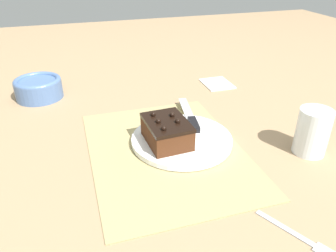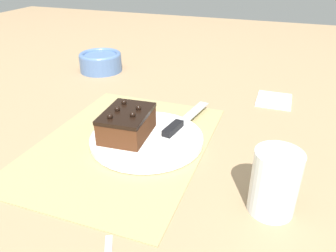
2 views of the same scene
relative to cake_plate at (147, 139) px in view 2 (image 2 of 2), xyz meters
The scene contains 8 objects.
ground_plane 0.05m from the cake_plate, 116.31° to the left, with size 3.00×3.00×0.00m, color #9E7F5B.
placemat_woven 0.05m from the cake_plate, 116.31° to the left, with size 0.46×0.34×0.00m, color tan.
cake_plate is the anchor object (origin of this frame).
chocolate_cake 0.05m from the cake_plate, 102.07° to the left, with size 0.13×0.10×0.06m.
serving_knife 0.09m from the cake_plate, 35.05° to the right, with size 0.20×0.05×0.01m.
drinking_glass 0.29m from the cake_plate, 114.66° to the right, with size 0.07×0.07×0.11m.
small_bowl 0.50m from the cake_plate, 40.97° to the left, with size 0.14×0.14×0.06m.
folded_napkin 0.40m from the cake_plate, 36.77° to the right, with size 0.11×0.09×0.01m, color white.
Camera 2 is at (-0.52, -0.29, 0.36)m, focal length 35.00 mm.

